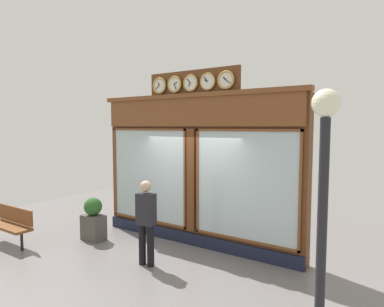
# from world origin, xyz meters

# --- Properties ---
(ground_plane) EXTENTS (14.00, 14.00, 0.00)m
(ground_plane) POSITION_xyz_m (0.00, 2.80, 0.00)
(ground_plane) COLOR slate
(shop_facade) EXTENTS (5.27, 0.42, 3.99)m
(shop_facade) POSITION_xyz_m (0.00, -0.12, 1.78)
(shop_facade) COLOR #5B3319
(shop_facade) RESTS_ON ground_plane
(pedestrian) EXTENTS (0.38, 0.25, 1.69)m
(pedestrian) POSITION_xyz_m (0.11, 1.45, 0.93)
(pedestrian) COLOR black
(pedestrian) RESTS_ON ground_plane
(street_lamp) EXTENTS (0.28, 0.28, 3.11)m
(street_lamp) POSITION_xyz_m (-3.44, 2.77, 2.09)
(street_lamp) COLOR black
(street_lamp) RESTS_ON ground_plane
(planter_box) EXTENTS (0.56, 0.36, 0.60)m
(planter_box) POSITION_xyz_m (2.16, 1.05, 0.30)
(planter_box) COLOR #4C4742
(planter_box) RESTS_ON ground_plane
(planter_shrub) EXTENTS (0.43, 0.43, 0.43)m
(planter_shrub) POSITION_xyz_m (2.16, 1.05, 0.82)
(planter_shrub) COLOR #285623
(planter_shrub) RESTS_ON planter_box
(street_bench) EXTENTS (1.40, 0.40, 0.87)m
(street_bench) POSITION_xyz_m (3.47, 2.34, 0.52)
(street_bench) COLOR brown
(street_bench) RESTS_ON ground_plane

